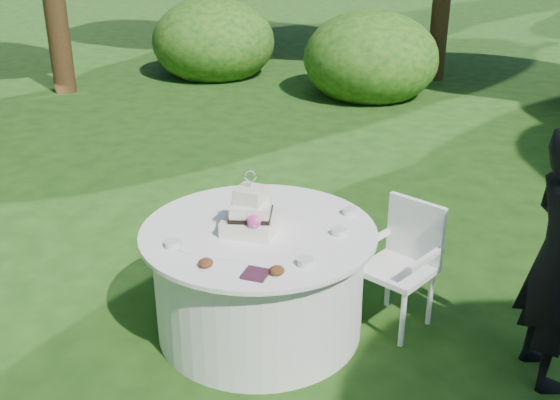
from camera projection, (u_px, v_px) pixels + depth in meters
The scene contains 9 objects.
ground at pixel (260, 327), 4.59m from camera, with size 80.00×80.00×0.00m, color #17360E.
napkins at pixel (256, 274), 3.73m from camera, with size 0.14×0.14×0.02m, color #411B2E.
feather_plume at pixel (208, 254), 3.96m from camera, with size 0.48×0.07×0.01m, color white.
guest at pixel (560, 259), 3.82m from camera, with size 0.60×0.39×1.63m, color black.
table at pixel (259, 280), 4.44m from camera, with size 1.56×1.56×0.77m.
cake at pixel (251, 215), 4.22m from camera, with size 0.34×0.35×0.43m.
chair at pixel (405, 256), 4.48m from camera, with size 0.57×0.57×0.90m.
votives at pixel (293, 236), 4.15m from camera, with size 1.03×0.94×0.04m.
petal_cups at pixel (241, 267), 3.78m from camera, with size 0.51×0.14×0.05m.
Camera 1 is at (1.41, -3.59, 2.66)m, focal length 42.00 mm.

